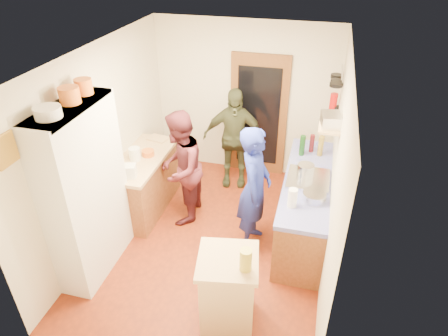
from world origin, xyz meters
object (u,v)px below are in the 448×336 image
at_px(person_hob, 257,190).
at_px(right_counter_base, 305,207).
at_px(person_left, 183,167).
at_px(person_back, 234,138).
at_px(hutch_body, 86,193).
at_px(island_base, 228,292).

bearing_deg(person_hob, right_counter_base, -58.21).
height_order(person_left, person_back, person_left).
distance_m(hutch_body, right_counter_base, 2.90).
distance_m(hutch_body, person_back, 2.61).
distance_m(island_base, person_back, 2.81).
height_order(right_counter_base, island_base, island_base).
relative_size(right_counter_base, person_hob, 1.26).
relative_size(hutch_body, person_hob, 1.26).
height_order(person_hob, person_left, person_hob).
distance_m(island_base, person_hob, 1.40).
bearing_deg(hutch_body, person_hob, 25.23).
height_order(right_counter_base, person_hob, person_hob).
bearing_deg(person_hob, person_left, 71.83).
distance_m(right_counter_base, person_left, 1.80).
distance_m(island_base, person_left, 2.01).
bearing_deg(person_left, right_counter_base, 88.93).
xyz_separation_m(right_counter_base, person_left, (-1.74, -0.09, 0.43)).
relative_size(hutch_body, right_counter_base, 1.00).
bearing_deg(person_left, hutch_body, -36.17).
height_order(hutch_body, person_back, hutch_body).
relative_size(hutch_body, person_left, 1.29).
bearing_deg(hutch_body, person_back, 61.18).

